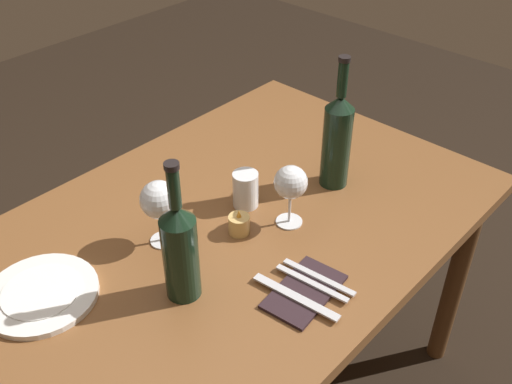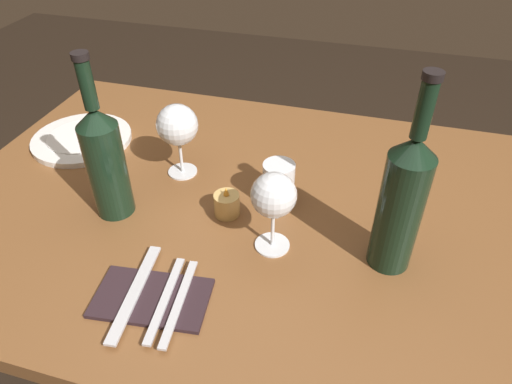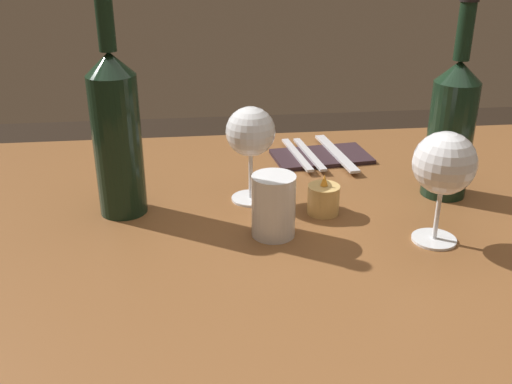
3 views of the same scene
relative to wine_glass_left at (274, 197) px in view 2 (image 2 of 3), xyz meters
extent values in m
cube|color=brown|center=(0.07, -0.11, -0.14)|extent=(1.30, 0.90, 0.04)
cylinder|color=brown|center=(-0.51, -0.49, -0.51)|extent=(0.06, 0.06, 0.70)
cylinder|color=brown|center=(0.65, -0.49, -0.51)|extent=(0.06, 0.06, 0.70)
cylinder|color=white|center=(0.00, 0.00, -0.12)|extent=(0.07, 0.07, 0.00)
cylinder|color=white|center=(0.00, 0.00, -0.07)|extent=(0.01, 0.01, 0.08)
sphere|color=white|center=(0.00, 0.00, 0.00)|extent=(0.08, 0.08, 0.08)
cylinder|color=#510A14|center=(0.00, 0.00, 0.00)|extent=(0.06, 0.06, 0.02)
cylinder|color=white|center=(0.26, -0.17, -0.12)|extent=(0.07, 0.07, 0.00)
cylinder|color=white|center=(0.26, -0.17, -0.07)|extent=(0.01, 0.01, 0.08)
sphere|color=white|center=(0.26, -0.17, 0.01)|extent=(0.09, 0.09, 0.09)
cylinder|color=#510A14|center=(0.26, -0.17, 0.00)|extent=(0.07, 0.07, 0.02)
cylinder|color=black|center=(-0.21, -0.02, -0.01)|extent=(0.08, 0.08, 0.23)
cone|color=black|center=(-0.21, -0.02, 0.12)|extent=(0.08, 0.08, 0.03)
cylinder|color=black|center=(-0.21, -0.02, 0.19)|extent=(0.03, 0.03, 0.09)
cylinder|color=black|center=(-0.21, -0.02, 0.24)|extent=(0.03, 0.03, 0.01)
cylinder|color=black|center=(0.34, -0.01, -0.02)|extent=(0.08, 0.08, 0.20)
cone|color=black|center=(0.34, -0.01, 0.10)|extent=(0.08, 0.08, 0.03)
cylinder|color=black|center=(0.34, -0.01, 0.16)|extent=(0.03, 0.03, 0.09)
cylinder|color=black|center=(0.34, -0.01, 0.21)|extent=(0.03, 0.03, 0.01)
cylinder|color=white|center=(0.02, -0.13, -0.07)|extent=(0.07, 0.07, 0.10)
cylinder|color=silver|center=(0.02, -0.13, -0.08)|extent=(0.06, 0.06, 0.07)
cylinder|color=#DBB266|center=(0.11, -0.06, -0.09)|extent=(0.05, 0.05, 0.05)
cylinder|color=white|center=(0.11, -0.06, -0.10)|extent=(0.04, 0.04, 0.03)
cone|color=#F99E2D|center=(0.11, -0.06, -0.06)|extent=(0.01, 0.01, 0.02)
cylinder|color=white|center=(0.55, -0.23, -0.11)|extent=(0.24, 0.24, 0.01)
cylinder|color=white|center=(0.55, -0.23, -0.10)|extent=(0.17, 0.17, 0.00)
cube|color=#2D1E23|center=(0.16, 0.18, -0.11)|extent=(0.20, 0.13, 0.01)
cube|color=silver|center=(0.14, 0.18, -0.11)|extent=(0.03, 0.18, 0.00)
cube|color=silver|center=(0.11, 0.18, -0.11)|extent=(0.03, 0.18, 0.00)
cube|color=silver|center=(0.19, 0.18, -0.11)|extent=(0.04, 0.21, 0.00)
camera|label=1|loc=(0.89, 0.71, 0.82)|focal=41.44mm
camera|label=2|loc=(-0.14, 0.61, 0.50)|focal=32.64mm
camera|label=3|loc=(-0.10, -0.91, 0.31)|focal=41.49mm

